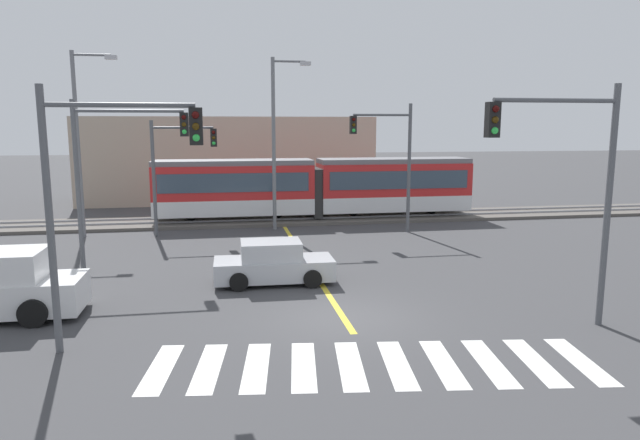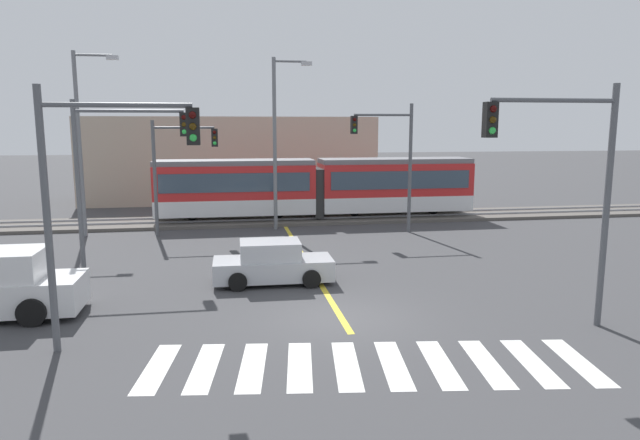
{
  "view_description": "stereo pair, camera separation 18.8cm",
  "coord_description": "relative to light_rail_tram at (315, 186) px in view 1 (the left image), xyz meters",
  "views": [
    {
      "loc": [
        -3.43,
        -15.6,
        5.54
      ],
      "look_at": [
        0.68,
        7.79,
        1.6
      ],
      "focal_mm": 32.0,
      "sensor_mm": 36.0,
      "label": 1
    },
    {
      "loc": [
        -3.24,
        -15.63,
        5.54
      ],
      "look_at": [
        0.68,
        7.79,
        1.6
      ],
      "focal_mm": 32.0,
      "sensor_mm": 36.0,
      "label": 2
    }
  ],
  "objects": [
    {
      "name": "ground_plane",
      "position": [
        -2.07,
        -17.31,
        -2.05
      ],
      "size": [
        200.0,
        200.0,
        0.0
      ],
      "primitive_type": "plane",
      "color": "#3D3D3F"
    },
    {
      "name": "track_bed",
      "position": [
        -2.07,
        0.01,
        -1.96
      ],
      "size": [
        120.0,
        4.0,
        0.18
      ],
      "primitive_type": "cube",
      "color": "#56514C",
      "rests_on": "ground"
    },
    {
      "name": "rail_near",
      "position": [
        -2.07,
        -0.71,
        -1.82
      ],
      "size": [
        120.0,
        0.08,
        0.1
      ],
      "primitive_type": "cube",
      "color": "#939399",
      "rests_on": "track_bed"
    },
    {
      "name": "rail_far",
      "position": [
        -2.07,
        0.73,
        -1.82
      ],
      "size": [
        120.0,
        0.08,
        0.1
      ],
      "primitive_type": "cube",
      "color": "#939399",
      "rests_on": "track_bed"
    },
    {
      "name": "light_rail_tram",
      "position": [
        0.0,
        0.0,
        0.0
      ],
      "size": [
        18.5,
        2.64,
        3.43
      ],
      "color": "silver",
      "rests_on": "track_bed"
    },
    {
      "name": "crosswalk_stripe_0",
      "position": [
        -6.98,
        -20.04,
        -2.04
      ],
      "size": [
        0.92,
        2.85,
        0.01
      ],
      "primitive_type": "cube",
      "rotation": [
        0.0,
        0.0,
        -0.13
      ],
      "color": "silver",
      "rests_on": "ground"
    },
    {
      "name": "crosswalk_stripe_1",
      "position": [
        -5.89,
        -20.18,
        -2.04
      ],
      "size": [
        0.92,
        2.85,
        0.01
      ],
      "primitive_type": "cube",
      "rotation": [
        0.0,
        0.0,
        -0.13
      ],
      "color": "silver",
      "rests_on": "ground"
    },
    {
      "name": "crosswalk_stripe_2",
      "position": [
        -4.8,
        -20.33,
        -2.04
      ],
      "size": [
        0.92,
        2.85,
        0.01
      ],
      "primitive_type": "cube",
      "rotation": [
        0.0,
        0.0,
        -0.13
      ],
      "color": "silver",
      "rests_on": "ground"
    },
    {
      "name": "crosswalk_stripe_3",
      "position": [
        -3.71,
        -20.47,
        -2.04
      ],
      "size": [
        0.92,
        2.85,
        0.01
      ],
      "primitive_type": "cube",
      "rotation": [
        0.0,
        0.0,
        -0.13
      ],
      "color": "silver",
      "rests_on": "ground"
    },
    {
      "name": "crosswalk_stripe_4",
      "position": [
        -2.62,
        -20.61,
        -2.04
      ],
      "size": [
        0.92,
        2.85,
        0.01
      ],
      "primitive_type": "cube",
      "rotation": [
        0.0,
        0.0,
        -0.13
      ],
      "color": "silver",
      "rests_on": "ground"
    },
    {
      "name": "crosswalk_stripe_5",
      "position": [
        -1.52,
        -20.75,
        -2.04
      ],
      "size": [
        0.92,
        2.85,
        0.01
      ],
      "primitive_type": "cube",
      "rotation": [
        0.0,
        0.0,
        -0.13
      ],
      "color": "silver",
      "rests_on": "ground"
    },
    {
      "name": "crosswalk_stripe_6",
      "position": [
        -0.43,
        -20.9,
        -2.04
      ],
      "size": [
        0.92,
        2.85,
        0.01
      ],
      "primitive_type": "cube",
      "rotation": [
        0.0,
        0.0,
        -0.13
      ],
      "color": "silver",
      "rests_on": "ground"
    },
    {
      "name": "crosswalk_stripe_7",
      "position": [
        0.66,
        -21.04,
        -2.04
      ],
      "size": [
        0.92,
        2.85,
        0.01
      ],
      "primitive_type": "cube",
      "rotation": [
        0.0,
        0.0,
        -0.13
      ],
      "color": "silver",
      "rests_on": "ground"
    },
    {
      "name": "crosswalk_stripe_8",
      "position": [
        1.75,
        -21.18,
        -2.04
      ],
      "size": [
        0.92,
        2.85,
        0.01
      ],
      "primitive_type": "cube",
      "rotation": [
        0.0,
        0.0,
        -0.13
      ],
      "color": "silver",
      "rests_on": "ground"
    },
    {
      "name": "crosswalk_stripe_9",
      "position": [
        2.84,
        -21.32,
        -2.04
      ],
      "size": [
        0.92,
        2.85,
        0.01
      ],
      "primitive_type": "cube",
      "rotation": [
        0.0,
        0.0,
        -0.13
      ],
      "color": "silver",
      "rests_on": "ground"
    },
    {
      "name": "lane_centre_line",
      "position": [
        -2.07,
        -10.34,
        -2.05
      ],
      "size": [
        0.2,
        16.69,
        0.01
      ],
      "primitive_type": "cube",
      "color": "gold",
      "rests_on": "ground"
    },
    {
      "name": "sedan_crossing",
      "position": [
        -3.72,
        -13.23,
        -1.35
      ],
      "size": [
        4.23,
        1.97,
        1.52
      ],
      "color": "#B7BABF",
      "rests_on": "ground"
    },
    {
      "name": "traffic_light_far_left",
      "position": [
        -7.68,
        -3.52,
        1.79
      ],
      "size": [
        3.25,
        0.38,
        5.8
      ],
      "color": "#515459",
      "rests_on": "ground"
    },
    {
      "name": "traffic_light_mid_left",
      "position": [
        -9.41,
        -10.28,
        2.27
      ],
      "size": [
        4.25,
        0.38,
        6.5
      ],
      "color": "#515459",
      "rests_on": "ground"
    },
    {
      "name": "traffic_light_far_right",
      "position": [
        3.17,
        -4.57,
        2.23
      ],
      "size": [
        3.25,
        0.38,
        6.65
      ],
      "color": "#515459",
      "rests_on": "ground"
    },
    {
      "name": "traffic_light_near_left",
      "position": [
        -8.34,
        -18.6,
        2.21
      ],
      "size": [
        3.75,
        0.38,
        6.49
      ],
      "color": "#515459",
      "rests_on": "ground"
    },
    {
      "name": "traffic_light_near_right",
      "position": [
        3.72,
        -19.12,
        2.31
      ],
      "size": [
        3.75,
        0.38,
        6.64
      ],
      "color": "#515459",
      "rests_on": "ground"
    },
    {
      "name": "street_lamp_west",
      "position": [
        -12.17,
        -3.0,
        3.09
      ],
      "size": [
        2.17,
        0.28,
        9.11
      ],
      "color": "slate",
      "rests_on": "ground"
    },
    {
      "name": "street_lamp_centre",
      "position": [
        -2.48,
        -2.59,
        3.04
      ],
      "size": [
        2.09,
        0.28,
        9.03
      ],
      "color": "slate",
      "rests_on": "ground"
    },
    {
      "name": "building_backdrop_far",
      "position": [
        -4.81,
        10.32,
        1.03
      ],
      "size": [
        21.0,
        6.0,
        6.16
      ],
      "primitive_type": "cube",
      "color": "tan",
      "rests_on": "ground"
    }
  ]
}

